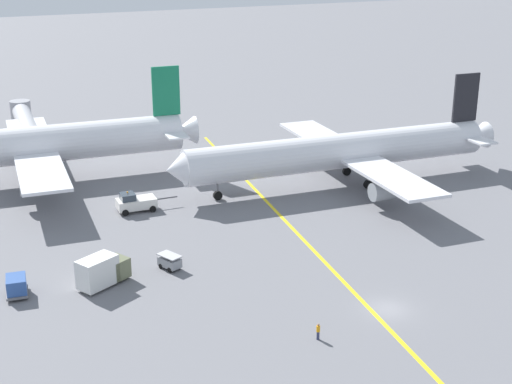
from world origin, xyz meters
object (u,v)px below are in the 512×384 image
at_px(airliner_being_pushed, 341,152).
at_px(gse_catering_truck_tall, 103,271).
at_px(jet_bridge, 25,120).
at_px(gse_baggage_cart_near_cluster, 170,262).
at_px(gse_container_dolly_flat, 17,286).
at_px(ground_crew_marshaller_foreground, 318,331).
at_px(airliner_at_gate_left, 20,147).
at_px(pushback_tug, 135,202).

bearing_deg(airliner_being_pushed, gse_catering_truck_tall, -155.20).
bearing_deg(jet_bridge, airliner_being_pushed, -47.19).
height_order(airliner_being_pushed, gse_baggage_cart_near_cluster, airliner_being_pushed).
relative_size(airliner_being_pushed, jet_bridge, 2.36).
xyz_separation_m(gse_container_dolly_flat, gse_baggage_cart_near_cluster, (16.69, -0.31, -0.31)).
relative_size(airliner_being_pushed, ground_crew_marshaller_foreground, 32.11).
relative_size(airliner_at_gate_left, gse_container_dolly_flat, 16.19).
xyz_separation_m(pushback_tug, gse_baggage_cart_near_cluster, (-1.40, -19.47, -0.40)).
height_order(gse_container_dolly_flat, gse_catering_truck_tall, gse_catering_truck_tall).
xyz_separation_m(airliner_being_pushed, jet_bridge, (-40.20, 43.40, -0.79)).
distance_m(gse_baggage_cart_near_cluster, ground_crew_marshaller_foreground, 21.92).
relative_size(gse_baggage_cart_near_cluster, ground_crew_marshaller_foreground, 1.89).
distance_m(airliner_being_pushed, pushback_tug, 31.75).
distance_m(gse_container_dolly_flat, ground_crew_marshaller_foreground, 32.20).
distance_m(gse_container_dolly_flat, gse_baggage_cart_near_cluster, 16.70).
distance_m(airliner_at_gate_left, ground_crew_marshaller_foreground, 61.55).
xyz_separation_m(airliner_being_pushed, ground_crew_marshaller_foreground, (-24.94, -38.21, -4.26)).
height_order(gse_container_dolly_flat, gse_baggage_cart_near_cluster, gse_container_dolly_flat).
distance_m(ground_crew_marshaller_foreground, jet_bridge, 83.09).
distance_m(gse_catering_truck_tall, jet_bridge, 62.28).
bearing_deg(gse_container_dolly_flat, jet_bridge, 81.25).
bearing_deg(airliner_being_pushed, airliner_at_gate_left, 155.33).
xyz_separation_m(airliner_at_gate_left, gse_catering_truck_tall, (3.15, -38.98, -4.04)).
xyz_separation_m(gse_catering_truck_tall, gse_baggage_cart_near_cluster, (7.86, 1.06, -0.90)).
bearing_deg(ground_crew_marshaller_foreground, airliner_being_pushed, 56.86).
bearing_deg(gse_container_dolly_flat, airliner_at_gate_left, 81.41).
bearing_deg(ground_crew_marshaller_foreground, gse_baggage_cart_near_cluster, 111.19).
bearing_deg(gse_container_dolly_flat, gse_catering_truck_tall, -8.81).
bearing_deg(gse_container_dolly_flat, pushback_tug, 46.64).
height_order(gse_catering_truck_tall, ground_crew_marshaller_foreground, gse_catering_truck_tall).
relative_size(airliner_at_gate_left, gse_catering_truck_tall, 8.84).
distance_m(airliner_being_pushed, gse_baggage_cart_near_cluster, 37.60).
height_order(gse_baggage_cart_near_cluster, ground_crew_marshaller_foreground, gse_baggage_cart_near_cluster).
bearing_deg(pushback_tug, gse_catering_truck_tall, -114.28).
xyz_separation_m(airliner_being_pushed, gse_baggage_cart_near_cluster, (-32.87, -17.76, -4.26)).
height_order(airliner_at_gate_left, gse_baggage_cart_near_cluster, airliner_at_gate_left).
xyz_separation_m(airliner_at_gate_left, pushback_tug, (12.41, -18.45, -4.53)).
distance_m(gse_catering_truck_tall, gse_baggage_cart_near_cluster, 7.98).
bearing_deg(gse_baggage_cart_near_cluster, airliner_at_gate_left, 106.19).
distance_m(pushback_tug, jet_bridge, 42.71).
bearing_deg(gse_container_dolly_flat, ground_crew_marshaller_foreground, -40.13).
relative_size(airliner_being_pushed, pushback_tug, 6.26).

